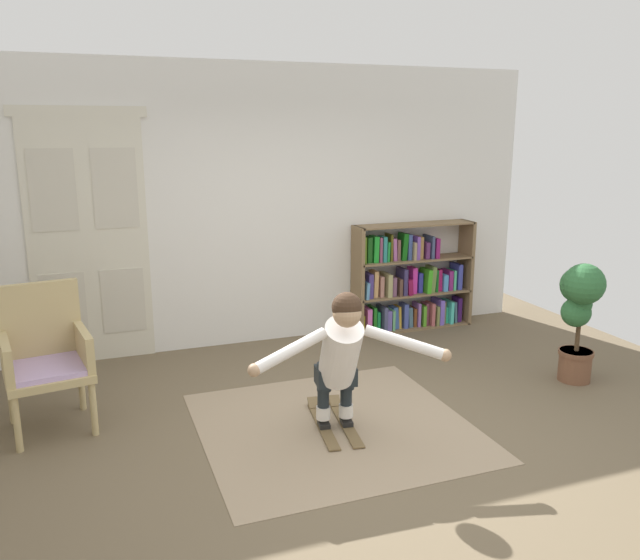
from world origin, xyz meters
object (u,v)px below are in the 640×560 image
(wicker_chair, at_px, (45,354))
(skis_pair, at_px, (334,422))
(bookshelf, at_px, (410,282))
(person_skier, at_px, (341,352))
(potted_plant, at_px, (579,306))

(wicker_chair, bearing_deg, skis_pair, -20.24)
(bookshelf, distance_m, person_skier, 2.83)
(bookshelf, height_order, wicker_chair, bookshelf)
(bookshelf, distance_m, wicker_chair, 3.97)
(bookshelf, height_order, skis_pair, bookshelf)
(wicker_chair, bearing_deg, potted_plant, -9.27)
(bookshelf, bearing_deg, potted_plant, -72.25)
(skis_pair, bearing_deg, potted_plant, 0.95)
(skis_pair, bearing_deg, bookshelf, 49.42)
(wicker_chair, xyz_separation_m, potted_plant, (4.40, -0.72, 0.13))
(bookshelf, xyz_separation_m, wicker_chair, (-3.77, -1.25, 0.04))
(wicker_chair, distance_m, skis_pair, 2.26)
(wicker_chair, height_order, skis_pair, wicker_chair)
(wicker_chair, height_order, potted_plant, potted_plant)
(wicker_chair, distance_m, person_skier, 2.25)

